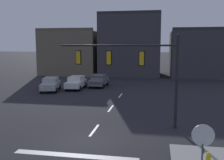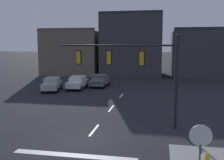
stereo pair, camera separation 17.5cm
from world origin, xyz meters
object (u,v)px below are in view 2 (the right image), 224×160
Objects in this scene: signal_mast_near_side at (134,64)px; car_lot_nearside at (77,82)px; stop_sign at (200,144)px; car_lot_farside at (52,84)px; car_lot_middle at (100,80)px.

car_lot_nearside is at bearing 122.04° from signal_mast_near_side.
signal_mast_near_side is at bearing -57.96° from car_lot_nearside.
car_lot_farside is (-14.26, 20.46, -1.29)m from stop_sign.
car_lot_middle is (2.41, 2.32, 0.00)m from car_lot_nearside.
stop_sign is 25.22m from car_lot_nearside.
car_lot_nearside is 0.96× the size of car_lot_farside.
stop_sign is 0.60× the size of car_lot_farside.
signal_mast_near_side reaches higher than car_lot_middle.
car_lot_nearside and car_lot_middle have the same top height.
signal_mast_near_side reaches higher than car_lot_nearside.
car_lot_farside is at bearing 133.48° from signal_mast_near_side.
car_lot_middle is 6.54m from car_lot_farside.
stop_sign is 24.97m from car_lot_farside.
car_lot_nearside is 3.21m from car_lot_farside.
signal_mast_near_side is 9.52m from stop_sign.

